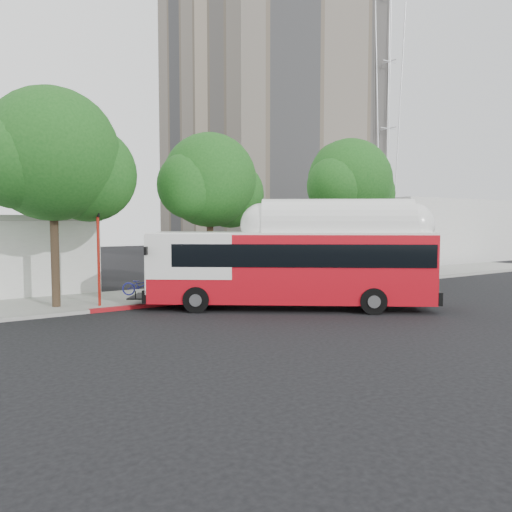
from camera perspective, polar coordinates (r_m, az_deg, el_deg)
The scene contains 12 objects.
ground at distance 22.70m, azimuth 4.22°, elevation -6.00°, with size 120.00×120.00×0.00m, color black.
sidewalk at distance 28.06m, azimuth -3.91°, elevation -3.92°, with size 60.00×5.00×0.15m, color gray.
curb_strip at distance 25.85m, azimuth -1.07°, elevation -4.60°, with size 60.00×0.30×0.15m, color gray.
red_curb_segment at distance 24.40m, azimuth -7.07°, elevation -5.13°, with size 10.00×0.32×0.16m, color maroon.
street_tree_left at distance 23.98m, azimuth -21.16°, elevation 10.12°, with size 6.67×5.80×9.74m.
street_tree_mid at distance 27.19m, azimuth -4.61°, elevation 8.14°, with size 5.75×5.00×8.62m.
street_tree_right at distance 33.07m, azimuth 11.15°, elevation 7.94°, with size 6.21×5.40×9.18m.
apartment_tower at distance 57.25m, azimuth 1.39°, elevation 17.82°, with size 18.00×18.00×37.00m.
horizon_block at distance 55.15m, azimuth 19.01°, elevation 2.81°, with size 20.00×12.00×6.00m, color silver.
comms_tower at distance 55.72m, azimuth 15.01°, elevation 20.62°, with size 2.80×2.80×40.00m, color silver, non-canonical shape.
transit_bus at distance 22.43m, azimuth 4.11°, elevation -1.36°, with size 12.14×9.72×3.95m.
signal_pole at distance 23.34m, azimuth -17.54°, elevation -0.35°, with size 0.12×0.41×4.37m.
Camera 1 is at (-13.63, -17.72, 3.94)m, focal length 35.00 mm.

